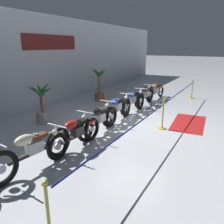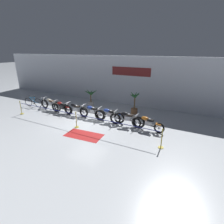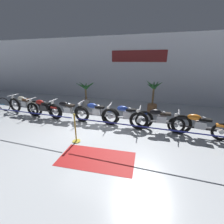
% 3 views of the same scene
% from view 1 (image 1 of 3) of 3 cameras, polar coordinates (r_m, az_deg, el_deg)
% --- Properties ---
extents(ground_plane, '(120.00, 120.00, 0.00)m').
position_cam_1_polar(ground_plane, '(8.18, 5.69, -2.95)').
color(ground_plane, '#B2B7BC').
extents(back_wall, '(28.00, 0.29, 4.20)m').
position_cam_1_polar(back_wall, '(10.85, -20.09, 12.39)').
color(back_wall, silver).
rests_on(back_wall, ground).
extents(motorcycle_cream_0, '(2.32, 0.62, 0.97)m').
position_cam_1_polar(motorcycle_cream_0, '(5.34, -20.07, -9.44)').
color(motorcycle_cream_0, black).
rests_on(motorcycle_cream_0, ground).
extents(motorcycle_red_1, '(2.11, 0.62, 0.93)m').
position_cam_1_polar(motorcycle_red_1, '(6.10, -9.42, -5.55)').
color(motorcycle_red_1, black).
rests_on(motorcycle_red_1, ground).
extents(motorcycle_black_2, '(2.22, 0.62, 0.94)m').
position_cam_1_polar(motorcycle_black_2, '(7.11, -3.39, -2.02)').
color(motorcycle_black_2, black).
rests_on(motorcycle_black_2, ground).
extents(motorcycle_blue_3, '(2.19, 0.62, 0.95)m').
position_cam_1_polar(motorcycle_blue_3, '(8.31, 1.21, 0.92)').
color(motorcycle_blue_3, black).
rests_on(motorcycle_blue_3, ground).
extents(motorcycle_blue_4, '(2.23, 0.62, 0.96)m').
position_cam_1_polar(motorcycle_blue_4, '(9.52, 5.35, 2.89)').
color(motorcycle_blue_4, black).
rests_on(motorcycle_blue_4, ground).
extents(motorcycle_black_5, '(2.38, 0.62, 0.97)m').
position_cam_1_polar(motorcycle_black_5, '(10.70, 8.82, 4.33)').
color(motorcycle_black_5, black).
rests_on(motorcycle_black_5, ground).
extents(motorcycle_orange_6, '(2.13, 0.62, 0.91)m').
position_cam_1_polar(motorcycle_orange_6, '(11.95, 11.24, 5.41)').
color(motorcycle_orange_6, black).
rests_on(motorcycle_orange_6, ground).
extents(potted_palm_left_of_row, '(0.96, 0.99, 1.74)m').
position_cam_1_polar(potted_palm_left_of_row, '(11.37, -3.39, 6.94)').
color(potted_palm_left_of_row, brown).
rests_on(potted_palm_left_of_row, ground).
extents(potted_palm_right_of_row, '(1.19, 1.00, 1.54)m').
position_cam_1_polar(potted_palm_right_of_row, '(8.37, -17.95, 2.27)').
color(potted_palm_right_of_row, gray).
rests_on(potted_palm_right_of_row, ground).
extents(stanchion_far_left, '(10.68, 0.28, 1.05)m').
position_cam_1_polar(stanchion_far_left, '(6.30, 9.49, -2.06)').
color(stanchion_far_left, gold).
rests_on(stanchion_far_left, ground).
extents(stanchion_mid_left, '(0.28, 0.28, 1.05)m').
position_cam_1_polar(stanchion_mid_left, '(7.70, 13.05, -1.77)').
color(stanchion_mid_left, gold).
rests_on(stanchion_mid_left, ground).
extents(stanchion_mid_right, '(0.28, 0.28, 1.05)m').
position_cam_1_polar(stanchion_mid_right, '(12.76, 20.17, 4.96)').
color(stanchion_mid_right, gold).
rests_on(stanchion_mid_right, ground).
extents(floor_banner, '(2.27, 1.28, 0.01)m').
position_cam_1_polar(floor_banner, '(8.65, 19.38, -2.72)').
color(floor_banner, maroon).
rests_on(floor_banner, ground).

